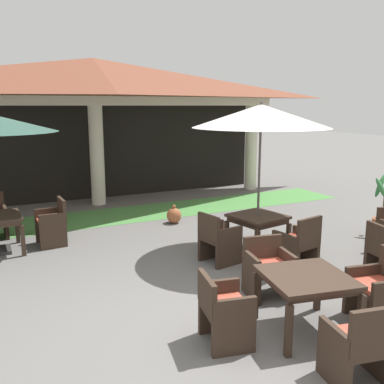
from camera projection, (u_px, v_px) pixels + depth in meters
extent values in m
plane|color=slate|center=(249.00, 326.00, 5.27)|extent=(60.00, 60.00, 0.00)
cylinder|color=beige|center=(97.00, 156.00, 11.54)|extent=(0.38, 0.38, 2.67)
cylinder|color=beige|center=(251.00, 148.00, 13.69)|extent=(0.38, 0.38, 2.67)
cube|color=beige|center=(95.00, 101.00, 11.25)|extent=(10.75, 0.70, 0.24)
pyramid|color=brown|center=(93.00, 77.00, 11.13)|extent=(11.15, 3.12, 0.97)
cube|color=black|center=(89.00, 153.00, 12.33)|extent=(10.55, 0.16, 2.67)
cube|color=#519347|center=(114.00, 216.00, 10.52)|extent=(12.95, 1.66, 0.01)
cube|color=#38281E|center=(23.00, 241.00, 7.69)|extent=(0.07, 0.07, 0.57)
cube|color=#38281E|center=(17.00, 229.00, 8.42)|extent=(0.07, 0.07, 0.57)
cube|color=#38281E|center=(50.00, 224.00, 8.29)|extent=(0.52, 0.57, 0.07)
cube|color=#C64C38|center=(50.00, 221.00, 8.28)|extent=(0.48, 0.53, 0.05)
cube|color=#38281E|center=(62.00, 209.00, 8.34)|extent=(0.08, 0.55, 0.44)
cube|color=#38281E|center=(53.00, 231.00, 8.08)|extent=(0.50, 0.08, 0.68)
cube|color=#38281E|center=(48.00, 225.00, 8.53)|extent=(0.50, 0.08, 0.68)
cube|color=#38281E|center=(41.00, 240.00, 8.02)|extent=(0.06, 0.06, 0.39)
cube|color=#38281E|center=(37.00, 233.00, 8.44)|extent=(0.06, 0.06, 0.39)
cube|color=#38281E|center=(66.00, 237.00, 8.22)|extent=(0.06, 0.06, 0.39)
cube|color=#38281E|center=(60.00, 230.00, 8.65)|extent=(0.06, 0.06, 0.39)
cube|color=#38281E|center=(6.00, 221.00, 8.82)|extent=(0.08, 0.56, 0.65)
cube|color=#38281E|center=(7.00, 230.00, 8.63)|extent=(0.06, 0.06, 0.39)
cube|color=#38281E|center=(5.00, 224.00, 9.06)|extent=(0.06, 0.06, 0.39)
cube|color=#38281E|center=(306.00, 277.00, 5.04)|extent=(1.13, 1.13, 0.05)
cube|color=#38281E|center=(306.00, 281.00, 5.05)|extent=(1.04, 1.04, 0.06)
cube|color=#38281E|center=(289.00, 331.00, 4.58)|extent=(0.08, 0.08, 0.60)
cube|color=#38281E|center=(361.00, 320.00, 4.80)|extent=(0.08, 0.08, 0.60)
cube|color=#38281E|center=(255.00, 296.00, 5.42)|extent=(0.08, 0.08, 0.60)
cube|color=#38281E|center=(318.00, 288.00, 5.65)|extent=(0.08, 0.08, 0.60)
cube|color=#38281E|center=(269.00, 269.00, 6.04)|extent=(0.68, 0.65, 0.07)
cube|color=#C64C38|center=(269.00, 265.00, 6.02)|extent=(0.63, 0.60, 0.05)
cube|color=#38281E|center=(262.00, 248.00, 6.23)|extent=(0.59, 0.17, 0.38)
cube|color=#38281E|center=(286.00, 273.00, 6.12)|extent=(0.16, 0.55, 0.64)
cube|color=#38281E|center=(251.00, 277.00, 5.98)|extent=(0.16, 0.55, 0.64)
cube|color=#38281E|center=(294.00, 289.00, 5.91)|extent=(0.07, 0.07, 0.37)
cube|color=#38281E|center=(258.00, 293.00, 5.78)|extent=(0.07, 0.07, 0.37)
cube|color=#38281E|center=(278.00, 275.00, 6.38)|extent=(0.07, 0.07, 0.37)
cube|color=#38281E|center=(245.00, 279.00, 6.24)|extent=(0.07, 0.07, 0.37)
cube|color=#38281E|center=(226.00, 309.00, 4.84)|extent=(0.60, 0.64, 0.07)
cube|color=#C64C38|center=(226.00, 304.00, 4.82)|extent=(0.55, 0.59, 0.05)
cube|color=#38281E|center=(207.00, 293.00, 4.73)|extent=(0.17, 0.56, 0.38)
cube|color=#38281E|center=(219.00, 306.00, 5.10)|extent=(0.50, 0.15, 0.65)
cube|color=#38281E|center=(234.00, 327.00, 4.61)|extent=(0.50, 0.15, 0.65)
cube|color=#38281E|center=(236.00, 315.00, 5.17)|extent=(0.07, 0.07, 0.37)
cube|color=#38281E|center=(252.00, 336.00, 4.70)|extent=(0.07, 0.07, 0.37)
cube|color=#38281E|center=(201.00, 319.00, 5.06)|extent=(0.07, 0.07, 0.37)
cube|color=#38281E|center=(214.00, 341.00, 4.59)|extent=(0.07, 0.07, 0.37)
cube|color=#38281E|center=(377.00, 289.00, 5.34)|extent=(0.65, 0.66, 0.07)
cube|color=#C64C38|center=(377.00, 285.00, 5.33)|extent=(0.60, 0.60, 0.05)
cube|color=#38281E|center=(363.00, 288.00, 5.61)|extent=(0.55, 0.16, 0.64)
cube|color=#38281E|center=(372.00, 318.00, 5.09)|extent=(0.07, 0.07, 0.38)
cube|color=#38281E|center=(346.00, 300.00, 5.57)|extent=(0.07, 0.07, 0.38)
cube|color=#38281E|center=(378.00, 295.00, 5.69)|extent=(0.07, 0.07, 0.38)
cube|color=#38281E|center=(358.00, 344.00, 4.15)|extent=(0.63, 0.60, 0.07)
cube|color=#C64C38|center=(358.00, 338.00, 4.14)|extent=(0.58, 0.55, 0.05)
cube|color=#38281E|center=(376.00, 331.00, 3.88)|extent=(0.55, 0.16, 0.45)
cube|color=#38281E|center=(334.00, 357.00, 4.10)|extent=(0.16, 0.51, 0.61)
cube|color=#38281E|center=(379.00, 349.00, 4.23)|extent=(0.16, 0.51, 0.61)
cube|color=#38281E|center=(321.00, 355.00, 4.34)|extent=(0.07, 0.07, 0.37)
cube|color=#38281E|center=(363.00, 348.00, 4.47)|extent=(0.07, 0.07, 0.37)
cube|color=#38281E|center=(348.00, 382.00, 3.92)|extent=(0.07, 0.07, 0.37)
cube|color=#38281E|center=(258.00, 216.00, 7.83)|extent=(1.01, 1.01, 0.05)
cube|color=#38281E|center=(258.00, 220.00, 7.84)|extent=(0.93, 0.93, 0.09)
cube|color=#38281E|center=(257.00, 247.00, 7.36)|extent=(0.08, 0.08, 0.57)
cube|color=#38281E|center=(288.00, 238.00, 7.83)|extent=(0.08, 0.08, 0.57)
cube|color=#38281E|center=(227.00, 236.00, 7.99)|extent=(0.08, 0.08, 0.57)
cube|color=#38281E|center=(257.00, 228.00, 8.46)|extent=(0.08, 0.08, 0.57)
cube|color=#2D2D2D|center=(257.00, 250.00, 7.96)|extent=(0.51, 0.51, 0.06)
cylinder|color=#4C4742|center=(259.00, 187.00, 7.72)|extent=(0.04, 0.04, 2.45)
cone|color=white|center=(261.00, 116.00, 7.47)|extent=(2.44, 2.44, 0.41)
sphere|color=#4C4742|center=(261.00, 102.00, 7.42)|extent=(0.06, 0.06, 0.06)
cube|color=#38281E|center=(220.00, 238.00, 7.35)|extent=(0.63, 0.62, 0.07)
cube|color=#C64C38|center=(220.00, 235.00, 7.34)|extent=(0.58, 0.57, 0.05)
cube|color=#38281E|center=(209.00, 227.00, 7.16)|extent=(0.15, 0.53, 0.42)
cube|color=#38281E|center=(211.00, 240.00, 7.56)|extent=(0.55, 0.16, 0.67)
cube|color=#38281E|center=(229.00, 247.00, 7.18)|extent=(0.55, 0.16, 0.67)
cube|color=#38281E|center=(222.00, 245.00, 7.73)|extent=(0.07, 0.07, 0.39)
cube|color=#38281E|center=(239.00, 252.00, 7.35)|extent=(0.07, 0.07, 0.39)
cube|color=#38281E|center=(200.00, 250.00, 7.44)|extent=(0.07, 0.07, 0.39)
cube|color=#38281E|center=(218.00, 258.00, 7.07)|extent=(0.07, 0.07, 0.39)
cube|color=#38281E|center=(296.00, 243.00, 7.17)|extent=(0.65, 0.65, 0.07)
cube|color=#C64C38|center=(296.00, 240.00, 7.16)|extent=(0.60, 0.60, 0.05)
cube|color=#38281E|center=(309.00, 232.00, 6.92)|extent=(0.56, 0.16, 0.46)
cube|color=#38281E|center=(285.00, 252.00, 7.04)|extent=(0.16, 0.56, 0.62)
cube|color=#38281E|center=(306.00, 246.00, 7.34)|extent=(0.16, 0.56, 0.62)
cube|color=#38281E|center=(274.00, 255.00, 7.27)|extent=(0.07, 0.07, 0.37)
cube|color=#38281E|center=(294.00, 249.00, 7.56)|extent=(0.07, 0.07, 0.37)
cube|color=#38281E|center=(297.00, 263.00, 6.87)|extent=(0.07, 0.07, 0.37)
cube|color=#38281E|center=(317.00, 257.00, 7.17)|extent=(0.07, 0.07, 0.37)
cube|color=#38281E|center=(377.00, 240.00, 8.02)|extent=(0.06, 0.06, 0.38)
cube|color=#38281E|center=(380.00, 239.00, 6.59)|extent=(0.17, 0.61, 0.44)
cube|color=#38281E|center=(379.00, 252.00, 6.99)|extent=(0.54, 0.15, 0.64)
cube|color=#38281E|center=(366.00, 262.00, 6.95)|extent=(0.06, 0.06, 0.36)
cylinder|color=#995638|center=(383.00, 226.00, 9.07)|extent=(0.44, 0.44, 0.32)
cylinder|color=brown|center=(384.00, 208.00, 8.99)|extent=(0.07, 0.07, 0.46)
ellipsoid|color=#387F42|center=(380.00, 186.00, 9.01)|extent=(0.37, 0.17, 0.50)
ellipsoid|color=#387F42|center=(381.00, 189.00, 8.84)|extent=(0.12, 0.38, 0.46)
ellipsoid|color=#9E5633|center=(174.00, 216.00, 9.86)|extent=(0.34, 0.34, 0.36)
sphere|color=#9E5633|center=(174.00, 206.00, 9.82)|extent=(0.08, 0.08, 0.08)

